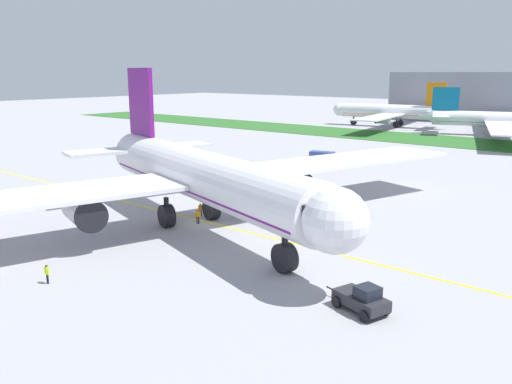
% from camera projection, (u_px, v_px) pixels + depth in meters
% --- Properties ---
extents(ground_plane, '(600.00, 600.00, 0.00)m').
position_uv_depth(ground_plane, '(200.00, 224.00, 63.97)').
color(ground_plane, '#9E9EA3').
rests_on(ground_plane, ground).
extents(apron_taxi_line, '(280.00, 0.36, 0.01)m').
position_uv_depth(apron_taxi_line, '(206.00, 222.00, 64.83)').
color(apron_taxi_line, yellow).
rests_on(apron_taxi_line, ground).
extents(grass_median_strip, '(320.00, 24.00, 0.10)m').
position_uv_depth(grass_median_strip, '(469.00, 143.00, 137.21)').
color(grass_median_strip, '#2D6628').
rests_on(grass_median_strip, ground).
extents(airliner_foreground, '(50.65, 80.57, 18.50)m').
position_uv_depth(airliner_foreground, '(199.00, 176.00, 60.80)').
color(airliner_foreground, white).
rests_on(airliner_foreground, ground).
extents(pushback_tug, '(6.17, 3.55, 2.23)m').
position_uv_depth(pushback_tug, '(362.00, 299.00, 40.30)').
color(pushback_tug, '#26262B').
rests_on(pushback_tug, ground).
extents(ground_crew_wingwalker_port, '(0.60, 0.30, 1.72)m').
position_uv_depth(ground_crew_wingwalker_port, '(47.00, 272.00, 45.70)').
color(ground_crew_wingwalker_port, black).
rests_on(ground_crew_wingwalker_port, ground).
extents(ground_crew_marshaller_front, '(0.54, 0.47, 1.77)m').
position_uv_depth(ground_crew_marshaller_front, '(198.00, 215.00, 63.75)').
color(ground_crew_marshaller_front, black).
rests_on(ground_crew_marshaller_front, ground).
extents(ground_crew_wingwalker_starboard, '(0.49, 0.46, 1.64)m').
position_uv_depth(ground_crew_wingwalker_starboard, '(200.00, 208.00, 67.30)').
color(ground_crew_wingwalker_starboard, black).
rests_on(ground_crew_wingwalker_starboard, ground).
extents(service_truck_baggage_loader, '(6.49, 3.59, 2.98)m').
position_uv_depth(service_truck_baggage_loader, '(325.00, 159.00, 102.03)').
color(service_truck_baggage_loader, '#33478C').
rests_on(service_truck_baggage_loader, ground).
extents(parked_airliner_far_left, '(41.89, 66.24, 14.81)m').
position_uv_depth(parked_airliner_far_left, '(393.00, 112.00, 176.60)').
color(parked_airliner_far_left, white).
rests_on(parked_airliner_far_left, ground).
extents(parked_airliner_far_centre, '(47.45, 78.50, 13.70)m').
position_uv_depth(parked_airliner_far_centre, '(506.00, 120.00, 151.08)').
color(parked_airliner_far_centre, white).
rests_on(parked_airliner_far_centre, ground).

